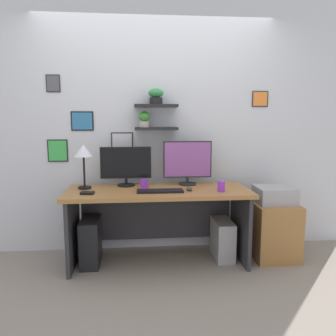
{
  "coord_description": "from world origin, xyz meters",
  "views": [
    {
      "loc": [
        -0.21,
        -3.28,
        1.46
      ],
      "look_at": [
        0.1,
        0.05,
        0.95
      ],
      "focal_mm": 36.55,
      "sensor_mm": 36.0,
      "label": 1
    }
  ],
  "objects_px": {
    "printer": "(275,195)",
    "computer_tower_left": "(91,241)",
    "scissors_tray": "(87,193)",
    "drawer_cabinet": "(273,230)",
    "keyboard": "(160,191)",
    "coffee_mug": "(144,184)",
    "desk": "(158,208)",
    "pen_cup": "(221,186)",
    "computer_mouse": "(189,189)",
    "monitor_left": "(126,165)",
    "monitor_right": "(188,162)",
    "desk_lamp": "(84,154)",
    "computer_tower_right": "(223,239)"
  },
  "relations": [
    {
      "from": "desk",
      "to": "pen_cup",
      "type": "distance_m",
      "value": 0.68
    },
    {
      "from": "pen_cup",
      "to": "computer_tower_right",
      "type": "height_order",
      "value": "pen_cup"
    },
    {
      "from": "computer_mouse",
      "to": "desk",
      "type": "bearing_deg",
      "value": 155.04
    },
    {
      "from": "coffee_mug",
      "to": "scissors_tray",
      "type": "distance_m",
      "value": 0.57
    },
    {
      "from": "monitor_left",
      "to": "computer_mouse",
      "type": "height_order",
      "value": "monitor_left"
    },
    {
      "from": "monitor_left",
      "to": "coffee_mug",
      "type": "bearing_deg",
      "value": -41.06
    },
    {
      "from": "keyboard",
      "to": "coffee_mug",
      "type": "bearing_deg",
      "value": 129.66
    },
    {
      "from": "monitor_right",
      "to": "pen_cup",
      "type": "xyz_separation_m",
      "value": [
        0.27,
        -0.37,
        -0.19
      ]
    },
    {
      "from": "scissors_tray",
      "to": "monitor_right",
      "type": "bearing_deg",
      "value": 20.25
    },
    {
      "from": "desk",
      "to": "monitor_left",
      "type": "bearing_deg",
      "value": 153.46
    },
    {
      "from": "keyboard",
      "to": "desk_lamp",
      "type": "bearing_deg",
      "value": 162.91
    },
    {
      "from": "scissors_tray",
      "to": "computer_mouse",
      "type": "bearing_deg",
      "value": 3.98
    },
    {
      "from": "computer_tower_left",
      "to": "computer_mouse",
      "type": "bearing_deg",
      "value": -5.93
    },
    {
      "from": "scissors_tray",
      "to": "drawer_cabinet",
      "type": "height_order",
      "value": "scissors_tray"
    },
    {
      "from": "desk",
      "to": "monitor_right",
      "type": "relative_size",
      "value": 3.56
    },
    {
      "from": "computer_tower_left",
      "to": "desk",
      "type": "bearing_deg",
      "value": 3.1
    },
    {
      "from": "coffee_mug",
      "to": "computer_tower_right",
      "type": "distance_m",
      "value": 1.01
    },
    {
      "from": "desk_lamp",
      "to": "drawer_cabinet",
      "type": "bearing_deg",
      "value": -2.46
    },
    {
      "from": "monitor_left",
      "to": "scissors_tray",
      "type": "bearing_deg",
      "value": -133.54
    },
    {
      "from": "desk",
      "to": "pen_cup",
      "type": "bearing_deg",
      "value": -19.11
    },
    {
      "from": "printer",
      "to": "computer_tower_left",
      "type": "bearing_deg",
      "value": -179.87
    },
    {
      "from": "keyboard",
      "to": "drawer_cabinet",
      "type": "bearing_deg",
      "value": 6.89
    },
    {
      "from": "monitor_left",
      "to": "pen_cup",
      "type": "height_order",
      "value": "monitor_left"
    },
    {
      "from": "computer_mouse",
      "to": "printer",
      "type": "height_order",
      "value": "computer_mouse"
    },
    {
      "from": "keyboard",
      "to": "coffee_mug",
      "type": "distance_m",
      "value": 0.23
    },
    {
      "from": "computer_mouse",
      "to": "computer_tower_left",
      "type": "distance_m",
      "value": 1.11
    },
    {
      "from": "scissors_tray",
      "to": "computer_tower_left",
      "type": "xyz_separation_m",
      "value": [
        -0.01,
        0.17,
        -0.53
      ]
    },
    {
      "from": "coffee_mug",
      "to": "pen_cup",
      "type": "height_order",
      "value": "pen_cup"
    },
    {
      "from": "monitor_right",
      "to": "coffee_mug",
      "type": "xyz_separation_m",
      "value": [
        -0.46,
        -0.16,
        -0.2
      ]
    },
    {
      "from": "monitor_left",
      "to": "monitor_right",
      "type": "distance_m",
      "value": 0.64
    },
    {
      "from": "keyboard",
      "to": "desk_lamp",
      "type": "xyz_separation_m",
      "value": [
        -0.74,
        0.23,
        0.33
      ]
    },
    {
      "from": "desk",
      "to": "computer_tower_left",
      "type": "xyz_separation_m",
      "value": [
        -0.67,
        -0.04,
        -0.32
      ]
    },
    {
      "from": "desk_lamp",
      "to": "pen_cup",
      "type": "bearing_deg",
      "value": -10.96
    },
    {
      "from": "coffee_mug",
      "to": "computer_tower_left",
      "type": "relative_size",
      "value": 0.2
    },
    {
      "from": "keyboard",
      "to": "printer",
      "type": "bearing_deg",
      "value": 6.89
    },
    {
      "from": "monitor_right",
      "to": "printer",
      "type": "relative_size",
      "value": 1.33
    },
    {
      "from": "monitor_left",
      "to": "computer_mouse",
      "type": "bearing_deg",
      "value": -25.79
    },
    {
      "from": "coffee_mug",
      "to": "computer_tower_right",
      "type": "relative_size",
      "value": 0.22
    },
    {
      "from": "monitor_right",
      "to": "drawer_cabinet",
      "type": "relative_size",
      "value": 0.87
    },
    {
      "from": "pen_cup",
      "to": "desk",
      "type": "bearing_deg",
      "value": 160.89
    },
    {
      "from": "monitor_right",
      "to": "scissors_tray",
      "type": "height_order",
      "value": "monitor_right"
    },
    {
      "from": "scissors_tray",
      "to": "computer_tower_right",
      "type": "xyz_separation_m",
      "value": [
        1.34,
        0.2,
        -0.56
      ]
    },
    {
      "from": "desk_lamp",
      "to": "computer_tower_left",
      "type": "bearing_deg",
      "value": -58.56
    },
    {
      "from": "desk",
      "to": "keyboard",
      "type": "bearing_deg",
      "value": -87.19
    },
    {
      "from": "coffee_mug",
      "to": "printer",
      "type": "distance_m",
      "value": 1.34
    },
    {
      "from": "computer_tower_right",
      "to": "pen_cup",
      "type": "bearing_deg",
      "value": -111.22
    },
    {
      "from": "keyboard",
      "to": "drawer_cabinet",
      "type": "distance_m",
      "value": 1.29
    },
    {
      "from": "desk_lamp",
      "to": "scissors_tray",
      "type": "relative_size",
      "value": 3.65
    },
    {
      "from": "monitor_right",
      "to": "desk_lamp",
      "type": "distance_m",
      "value": 1.06
    },
    {
      "from": "keyboard",
      "to": "printer",
      "type": "xyz_separation_m",
      "value": [
        1.19,
        0.14,
        -0.1
      ]
    }
  ]
}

